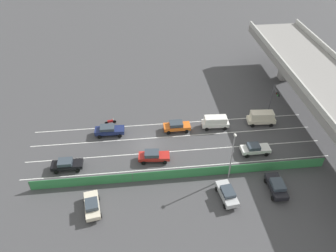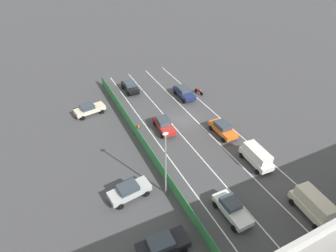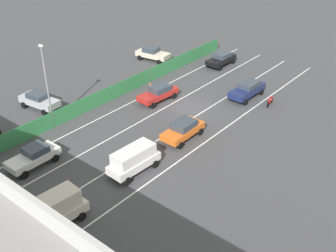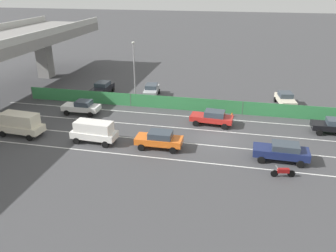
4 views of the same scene
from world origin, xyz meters
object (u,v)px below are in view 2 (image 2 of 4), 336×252
car_van_cream (314,205)px  parked_sedan_dark (162,245)px  car_sedan_black (130,86)px  street_lamp (166,159)px  car_taxi_orange (223,128)px  car_sedan_red (164,124)px  parked_wagon_silver (129,191)px  traffic_cone (139,126)px  motorcycle (199,91)px  car_sedan_navy (184,92)px  car_van_white (257,156)px  parked_sedan_cream (89,109)px  car_hatchback_white (232,208)px

car_van_cream → parked_sedan_dark: 14.71m
car_sedan_black → street_lamp: bearing=79.4°
car_taxi_orange → car_sedan_red: bearing=-33.1°
parked_wagon_silver → traffic_cone: parked_wagon_silver is taller
car_taxi_orange → traffic_cone: car_taxi_orange is taller
car_sedan_black → motorcycle: car_sedan_black is taller
car_sedan_navy → car_sedan_black: (7.09, -5.78, -0.05)m
car_van_white → parked_sedan_cream: size_ratio=0.98×
parked_sedan_cream → car_sedan_black: bearing=-152.1°
car_sedan_red → traffic_cone: size_ratio=8.16×
car_sedan_black → parked_wagon_silver: bearing=70.1°
car_van_white → street_lamp: street_lamp is taller
traffic_cone → car_taxi_orange: bearing=146.5°
car_sedan_red → street_lamp: bearing=65.6°
car_van_white → motorcycle: bearing=-99.2°
car_hatchback_white → car_sedan_black: car_hatchback_white is taller
car_van_white → car_sedan_black: size_ratio=1.02×
car_sedan_navy → parked_sedan_dark: bearing=57.4°
car_hatchback_white → car_van_cream: 7.68m
car_van_cream → parked_sedan_cream: car_van_cream is taller
parked_wagon_silver → traffic_cone: bearing=-115.4°
car_van_white → street_lamp: 11.83m
car_sedan_black → parked_sedan_cream: 8.77m
car_sedan_red → car_taxi_orange: (-6.59, 4.29, 0.02)m
traffic_cone → street_lamp: bearing=82.2°
car_van_white → car_sedan_black: 24.18m
car_sedan_black → parked_sedan_cream: (7.75, 4.10, 0.03)m
motorcycle → car_sedan_red: bearing=34.6°
parked_wagon_silver → parked_sedan_dark: size_ratio=1.00×
motorcycle → parked_wagon_silver: 23.46m
car_hatchback_white → car_van_cream: (-6.92, 3.31, 0.43)m
car_sedan_black → car_hatchback_white: bearing=90.6°
parked_sedan_cream → parked_sedan_dark: parked_sedan_dark is taller
car_van_cream → parked_wagon_silver: size_ratio=1.05×
car_hatchback_white → parked_sedan_cream: 24.88m
car_van_white → street_lamp: size_ratio=0.57×
parked_wagon_silver → car_taxi_orange: bearing=-162.4°
car_van_cream → motorcycle: (-2.67, -25.11, -0.86)m
car_hatchback_white → parked_sedan_cream: (8.03, -23.55, 0.02)m
car_sedan_black → motorcycle: 11.48m
car_sedan_black → street_lamp: (4.20, 22.50, 3.83)m
car_hatchback_white → car_van_white: 8.18m
car_sedan_navy → car_taxi_orange: 10.91m
traffic_cone → car_sedan_navy: bearing=-154.4°
parked_sedan_cream → traffic_cone: size_ratio=7.99×
car_sedan_red → street_lamp: size_ratio=0.59×
car_sedan_navy → street_lamp: street_lamp is taller
car_van_white → car_sedan_navy: 17.34m
car_sedan_red → car_van_cream: car_van_cream is taller
motorcycle → parked_sedan_cream: (17.62, -1.75, 0.44)m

